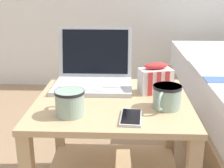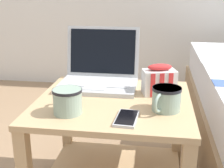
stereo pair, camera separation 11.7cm
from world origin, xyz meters
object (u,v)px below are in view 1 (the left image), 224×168
Objects in this scene: mug_front_right at (70,101)px; snack_bag at (155,79)px; laptop at (94,74)px; mug_front_left at (167,96)px; cell_phone at (131,117)px.

snack_bag is at bearing 38.12° from mug_front_right.
laptop is 2.50× the size of mug_front_left.
cell_phone is (-0.11, -0.28, -0.05)m from snack_bag.
snack_bag reaches higher than mug_front_left.
snack_bag is at bearing -18.49° from laptop.
laptop reaches higher than snack_bag.
mug_front_left reaches higher than cell_phone.
snack_bag reaches higher than mug_front_right.
snack_bag is 0.30m from cell_phone.
laptop is at bearing 161.51° from snack_bag.
mug_front_left is 0.95× the size of cell_phone.
cell_phone is at bearing -6.70° from mug_front_right.
laptop is 2.51× the size of mug_front_right.
laptop is at bearing 138.08° from mug_front_left.
snack_bag is at bearing 69.00° from cell_phone.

